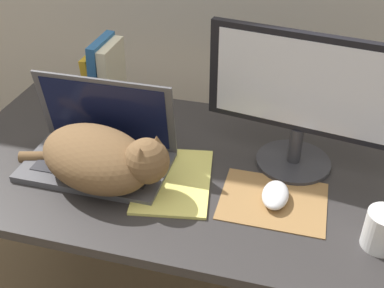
% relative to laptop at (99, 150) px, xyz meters
% --- Properties ---
extents(desk, '(1.29, 0.71, 0.72)m').
position_rel_laptop_xyz_m(desk, '(0.21, 0.05, -0.12)').
color(desk, '#2D2B2B').
rests_on(desk, ground_plane).
extents(laptop, '(0.39, 0.23, 0.24)m').
position_rel_laptop_xyz_m(laptop, '(0.00, 0.00, 0.00)').
color(laptop, '#4C4C51').
rests_on(laptop, desk).
extents(cat, '(0.45, 0.30, 0.16)m').
position_rel_laptop_xyz_m(cat, '(0.04, -0.07, 0.03)').
color(cat, brown).
rests_on(cat, desk).
extents(external_monitor, '(0.50, 0.21, 0.38)m').
position_rel_laptop_xyz_m(external_monitor, '(0.52, 0.14, 0.16)').
color(external_monitor, '#333338').
rests_on(external_monitor, desk).
extents(mousepad, '(0.26, 0.21, 0.00)m').
position_rel_laptop_xyz_m(mousepad, '(0.48, -0.04, -0.04)').
color(mousepad, olive).
rests_on(mousepad, desk).
extents(computer_mouse, '(0.07, 0.11, 0.04)m').
position_rel_laptop_xyz_m(computer_mouse, '(0.49, -0.03, -0.03)').
color(computer_mouse, silver).
rests_on(computer_mouse, mousepad).
extents(book_row, '(0.10, 0.16, 0.24)m').
position_rel_laptop_xyz_m(book_row, '(-0.11, 0.30, 0.06)').
color(book_row, gold).
rests_on(book_row, desk).
extents(notepad, '(0.24, 0.31, 0.01)m').
position_rel_laptop_xyz_m(notepad, '(0.22, -0.03, -0.04)').
color(notepad, '#E5DB6B').
rests_on(notepad, desk).
extents(mug, '(0.12, 0.08, 0.09)m').
position_rel_laptop_xyz_m(mug, '(0.73, -0.12, 0.00)').
color(mug, white).
rests_on(mug, desk).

